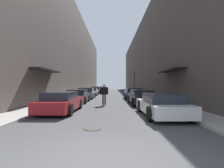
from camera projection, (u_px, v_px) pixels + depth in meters
ground at (110, 95)px, 29.46m from camera, size 141.97×141.97×0.00m
curb_strip_left at (87, 92)px, 35.92m from camera, size 1.80×64.53×0.12m
curb_strip_right at (134, 92)px, 35.91m from camera, size 1.80×64.53×0.12m
building_row_left at (73, 56)px, 35.94m from camera, size 4.90×64.53×15.23m
building_row_right at (148, 60)px, 35.93m from camera, size 4.90×64.53×13.50m
parked_car_left_0 at (62, 102)px, 10.73m from camera, size 1.96×4.72×1.25m
parked_car_left_1 at (78, 96)px, 16.34m from camera, size 1.90×4.00×1.24m
parked_car_left_2 at (86, 93)px, 21.50m from camera, size 2.05×4.30×1.30m
parked_car_left_3 at (92, 92)px, 27.48m from camera, size 1.88×4.58×1.17m
parked_car_left_4 at (96, 90)px, 32.76m from camera, size 1.95×4.76×1.29m
parked_car_left_5 at (98, 89)px, 38.47m from camera, size 2.04×3.99×1.28m
parked_car_right_0 at (162, 105)px, 9.29m from camera, size 2.05×4.63×1.21m
parked_car_right_1 at (141, 97)px, 14.89m from camera, size 1.94×4.68×1.25m
parked_car_right_2 at (134, 94)px, 20.21m from camera, size 2.04×4.46×1.30m
skateboarder at (104, 92)px, 14.06m from camera, size 0.67×0.78×1.75m
manhole_cover at (93, 129)px, 6.65m from camera, size 0.70×0.70×0.02m
traffic_light at (134, 80)px, 31.74m from camera, size 0.16×0.22×3.95m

